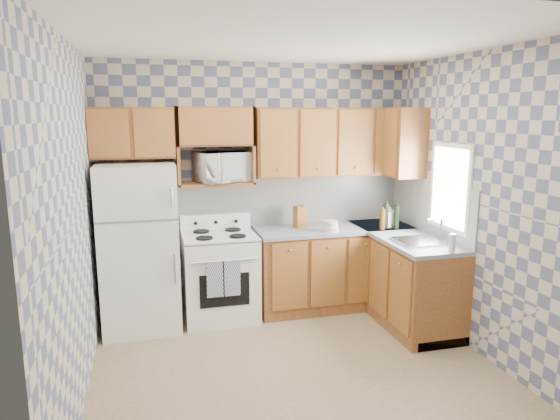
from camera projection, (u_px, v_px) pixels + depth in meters
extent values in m
plane|color=#78674F|center=(297.00, 369.00, 4.28)|extent=(3.40, 3.40, 0.00)
cube|color=slate|center=(256.00, 187.00, 5.55)|extent=(3.40, 0.02, 2.70)
cube|color=slate|center=(480.00, 205.00, 4.45)|extent=(0.02, 3.20, 2.70)
cube|color=white|center=(291.00, 199.00, 5.66)|extent=(2.60, 0.02, 0.56)
cube|color=white|center=(430.00, 206.00, 5.24)|extent=(0.02, 1.60, 0.56)
cube|color=white|center=(140.00, 247.00, 4.99)|extent=(0.75, 0.70, 1.68)
cube|color=white|center=(220.00, 277.00, 5.29)|extent=(0.76, 0.65, 0.90)
cube|color=silver|center=(219.00, 236.00, 5.20)|extent=(0.76, 0.65, 0.02)
cube|color=white|center=(215.00, 221.00, 5.45)|extent=(0.76, 0.08, 0.17)
cube|color=navy|center=(215.00, 279.00, 4.92)|extent=(0.17, 0.02, 0.36)
cube|color=navy|center=(232.00, 278.00, 4.96)|extent=(0.17, 0.02, 0.36)
cube|color=brown|center=(334.00, 268.00, 5.64)|extent=(1.75, 0.60, 0.88)
cube|color=brown|center=(401.00, 278.00, 5.31)|extent=(0.60, 1.60, 0.88)
cube|color=slate|center=(335.00, 229.00, 5.55)|extent=(1.77, 0.63, 0.04)
cube|color=slate|center=(403.00, 236.00, 5.22)|extent=(0.63, 1.60, 0.04)
cube|color=brown|center=(332.00, 142.00, 5.50)|extent=(1.75, 0.33, 0.74)
cube|color=brown|center=(132.00, 133.00, 4.95)|extent=(0.82, 0.33, 0.50)
cube|color=brown|center=(398.00, 142.00, 5.50)|extent=(0.33, 0.70, 0.74)
cube|color=brown|center=(216.00, 183.00, 5.26)|extent=(0.80, 0.33, 0.03)
imported|color=white|center=(224.00, 167.00, 5.25)|extent=(0.66, 0.55, 0.32)
cube|color=#B7B7BC|center=(421.00, 242.00, 4.88)|extent=(0.48, 0.40, 0.03)
cube|color=white|center=(450.00, 187.00, 4.86)|extent=(0.02, 0.66, 0.86)
cylinder|color=black|center=(386.00, 216.00, 5.47)|extent=(0.06, 0.06, 0.28)
cylinder|color=black|center=(396.00, 217.00, 5.44)|extent=(0.06, 0.06, 0.26)
cylinder|color=#523714|center=(396.00, 216.00, 5.55)|extent=(0.06, 0.06, 0.24)
cylinder|color=#523714|center=(382.00, 220.00, 5.39)|extent=(0.06, 0.06, 0.22)
cube|color=brown|center=(300.00, 217.00, 5.50)|extent=(0.13, 0.13, 0.24)
cylinder|color=white|center=(388.00, 219.00, 5.54)|extent=(0.14, 0.14, 0.18)
cylinder|color=beige|center=(452.00, 243.00, 4.51)|extent=(0.06, 0.06, 0.17)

